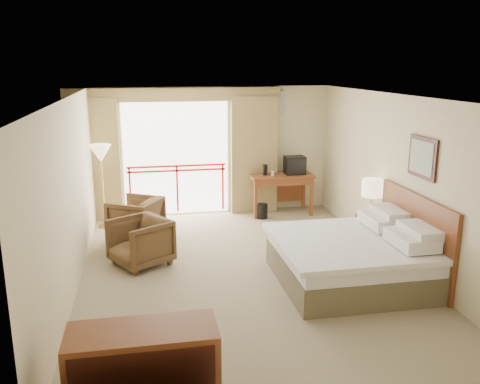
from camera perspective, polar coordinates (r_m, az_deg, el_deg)
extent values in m
plane|color=gray|center=(7.98, 0.64, -9.12)|extent=(7.00, 7.00, 0.00)
plane|color=white|center=(7.34, 0.70, 10.62)|extent=(7.00, 7.00, 0.00)
plane|color=beige|center=(10.93, -3.00, 4.67)|extent=(5.00, 0.00, 5.00)
plane|color=beige|center=(4.35, 10.04, -10.61)|extent=(5.00, 0.00, 5.00)
plane|color=beige|center=(7.48, -18.46, -0.55)|extent=(0.00, 7.00, 7.00)
plane|color=beige|center=(8.40, 17.63, 1.09)|extent=(0.00, 7.00, 7.00)
plane|color=white|center=(10.86, -7.17, 3.71)|extent=(2.40, 0.00, 2.40)
cube|color=red|center=(10.89, -7.12, 2.40)|extent=(2.09, 0.03, 0.04)
cube|color=red|center=(10.87, -7.13, 2.91)|extent=(2.09, 0.03, 0.04)
cube|color=red|center=(10.96, -12.22, 0.12)|extent=(0.04, 0.03, 1.00)
cube|color=red|center=(10.98, -7.05, 0.35)|extent=(0.04, 0.03, 1.00)
cube|color=red|center=(11.08, -1.94, 0.59)|extent=(0.04, 0.03, 1.00)
cube|color=olive|center=(10.75, -15.95, 3.43)|extent=(1.00, 0.26, 2.50)
cube|color=olive|center=(10.95, 1.54, 4.17)|extent=(1.00, 0.26, 2.50)
cube|color=olive|center=(10.60, -7.36, 10.81)|extent=(4.40, 0.22, 0.28)
cube|color=silver|center=(11.03, 3.76, 9.98)|extent=(0.50, 0.04, 0.50)
cube|color=brown|center=(7.78, 12.19, -8.49)|extent=(2.05, 2.00, 0.40)
cube|color=white|center=(7.67, 12.31, -6.42)|extent=(2.01, 1.96, 0.22)
cube|color=white|center=(7.61, 12.01, -5.54)|extent=(2.09, 2.06, 0.08)
cube|color=white|center=(7.50, 18.71, -5.07)|extent=(0.50, 0.75, 0.18)
cube|color=white|center=(8.25, 15.68, -3.09)|extent=(0.50, 0.75, 0.18)
cube|color=white|center=(7.53, 19.64, -4.12)|extent=(0.40, 0.70, 0.14)
cube|color=white|center=(8.28, 16.54, -2.24)|extent=(0.40, 0.70, 0.14)
cube|color=#642D17|center=(8.06, 19.01, -4.74)|extent=(0.06, 2.10, 1.30)
cube|color=black|center=(7.78, 19.82, 3.67)|extent=(0.03, 0.72, 0.60)
cube|color=silver|center=(7.77, 19.69, 3.67)|extent=(0.01, 0.60, 0.48)
cube|color=#642D17|center=(9.13, 14.45, -4.53)|extent=(0.45, 0.53, 0.59)
cylinder|color=tan|center=(9.07, 14.45, -2.40)|extent=(0.15, 0.15, 0.04)
cylinder|color=tan|center=(9.02, 14.52, -1.24)|extent=(0.03, 0.03, 0.38)
cylinder|color=#FFE5B2|center=(8.95, 14.63, 0.46)|extent=(0.36, 0.36, 0.30)
cube|color=black|center=(8.88, 14.70, -2.81)|extent=(0.20, 0.18, 0.07)
cube|color=#642D17|center=(10.87, 4.61, 1.85)|extent=(1.33, 0.64, 0.06)
cube|color=#642D17|center=(10.56, 1.78, -0.88)|extent=(0.07, 0.07, 0.82)
cube|color=#642D17|center=(10.89, 8.04, -0.56)|extent=(0.07, 0.07, 0.82)
cube|color=#642D17|center=(11.09, 1.15, -0.15)|extent=(0.07, 0.07, 0.82)
cube|color=#642D17|center=(11.39, 7.15, 0.14)|extent=(0.07, 0.07, 0.82)
cube|color=#642D17|center=(11.20, 4.20, 0.44)|extent=(1.22, 0.03, 0.61)
cube|color=#642D17|center=(10.62, 5.01, 1.06)|extent=(1.22, 0.03, 0.13)
cube|color=black|center=(10.90, 6.16, 3.01)|extent=(0.42, 0.33, 0.38)
cube|color=black|center=(10.75, 6.41, 2.85)|extent=(0.38, 0.02, 0.31)
cylinder|color=black|center=(10.75, 2.82, 2.50)|extent=(0.12, 0.12, 0.23)
cylinder|color=white|center=(10.75, 3.66, 2.13)|extent=(0.09, 0.09, 0.10)
cylinder|color=black|center=(10.68, 2.46, -2.15)|extent=(0.30, 0.30, 0.31)
imported|color=#47321D|center=(9.72, -11.52, -5.05)|extent=(1.14, 1.13, 0.77)
imported|color=#47321D|center=(8.46, -11.01, -7.98)|extent=(1.15, 1.14, 0.77)
cylinder|color=black|center=(8.91, -13.03, -3.29)|extent=(0.51, 0.51, 0.04)
cylinder|color=black|center=(8.99, -12.93, -4.88)|extent=(0.06, 0.06, 0.51)
cylinder|color=black|center=(9.08, -12.85, -6.39)|extent=(0.36, 0.36, 0.03)
imported|color=white|center=(8.91, -13.03, -3.16)|extent=(0.17, 0.23, 0.02)
cylinder|color=tan|center=(10.50, -14.87, -3.70)|extent=(0.27, 0.27, 0.03)
cylinder|color=tan|center=(10.31, -15.12, 0.02)|extent=(0.03, 0.03, 1.44)
cone|color=#FFE5B2|center=(10.16, -15.40, 4.21)|extent=(0.42, 0.42, 0.33)
cube|color=#642D17|center=(4.94, -10.72, -19.43)|extent=(1.33, 0.56, 0.89)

